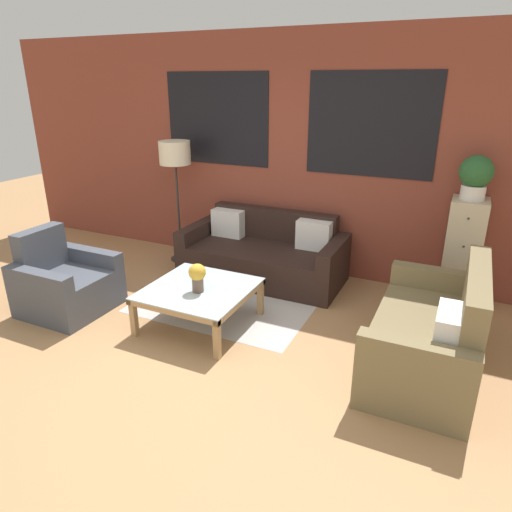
# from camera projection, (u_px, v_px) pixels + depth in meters

# --- Properties ---
(ground_plane) EXTENTS (16.00, 16.00, 0.00)m
(ground_plane) POSITION_uv_depth(u_px,v_px,m) (181.00, 362.00, 3.90)
(ground_plane) COLOR #AD7F51
(wall_back_brick) EXTENTS (8.40, 0.09, 2.80)m
(wall_back_brick) POSITION_uv_depth(u_px,v_px,m) (289.00, 156.00, 5.45)
(wall_back_brick) COLOR brown
(wall_back_brick) RESTS_ON ground_plane
(rug) EXTENTS (1.84, 1.46, 0.00)m
(rug) POSITION_uv_depth(u_px,v_px,m) (229.00, 300.00, 4.99)
(rug) COLOR #BCB7B2
(rug) RESTS_ON ground_plane
(couch_dark) EXTENTS (1.91, 0.88, 0.78)m
(couch_dark) POSITION_uv_depth(u_px,v_px,m) (264.00, 255.00, 5.49)
(couch_dark) COLOR black
(couch_dark) RESTS_ON ground_plane
(settee_vintage) EXTENTS (0.80, 1.55, 0.92)m
(settee_vintage) POSITION_uv_depth(u_px,v_px,m) (431.00, 336.00, 3.70)
(settee_vintage) COLOR olive
(settee_vintage) RESTS_ON ground_plane
(armchair_corner) EXTENTS (0.80, 0.82, 0.84)m
(armchair_corner) POSITION_uv_depth(u_px,v_px,m) (66.00, 284.00, 4.72)
(armchair_corner) COLOR #474C56
(armchair_corner) RESTS_ON ground_plane
(coffee_table) EXTENTS (0.96, 0.96, 0.40)m
(coffee_table) POSITION_uv_depth(u_px,v_px,m) (199.00, 293.00, 4.37)
(coffee_table) COLOR silver
(coffee_table) RESTS_ON ground_plane
(floor_lamp) EXTENTS (0.39, 0.39, 1.56)m
(floor_lamp) POSITION_uv_depth(u_px,v_px,m) (175.00, 158.00, 5.65)
(floor_lamp) COLOR #2D2D2D
(floor_lamp) RESTS_ON ground_plane
(drawer_cabinet) EXTENTS (0.35, 0.40, 1.15)m
(drawer_cabinet) POSITION_uv_depth(u_px,v_px,m) (462.00, 254.00, 4.71)
(drawer_cabinet) COLOR #C6B793
(drawer_cabinet) RESTS_ON ground_plane
(potted_plant) EXTENTS (0.32, 0.32, 0.44)m
(potted_plant) POSITION_uv_depth(u_px,v_px,m) (476.00, 176.00, 4.42)
(potted_plant) COLOR silver
(potted_plant) RESTS_ON drawer_cabinet
(flower_vase) EXTENTS (0.16, 0.16, 0.28)m
(flower_vase) POSITION_uv_depth(u_px,v_px,m) (197.00, 276.00, 4.22)
(flower_vase) COLOR brown
(flower_vase) RESTS_ON coffee_table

